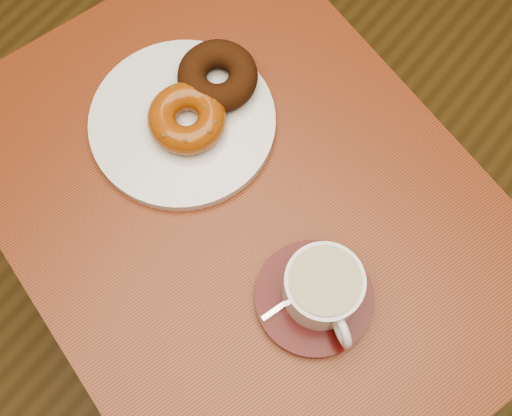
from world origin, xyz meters
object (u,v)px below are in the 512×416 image
Objects in this scene: coffee_cup at (323,288)px; saucer at (314,298)px; donut_plate at (183,122)px; cafe_table at (246,231)px.

saucer is at bearing -88.98° from coffee_cup.
cafe_table is at bearing -14.39° from donut_plate.
coffee_cup is at bearing -13.64° from donut_plate.
cafe_table is at bearing 163.96° from saucer.
cafe_table is 0.19m from donut_plate.
donut_plate is at bearing -164.03° from coffee_cup.
donut_plate is 1.74× the size of saucer.
cafe_table is 0.20m from saucer.
saucer is at bearing -15.24° from donut_plate.
saucer is at bearing -1.48° from cafe_table.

